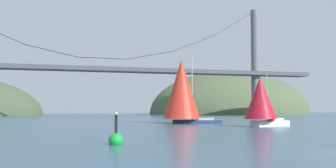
{
  "coord_description": "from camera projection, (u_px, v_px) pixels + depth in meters",
  "views": [
    {
      "loc": [
        -16.45,
        -19.27,
        2.67
      ],
      "look_at": [
        0.0,
        33.37,
        5.93
      ],
      "focal_mm": 43.18,
      "sensor_mm": 36.0,
      "label": 1
    }
  ],
  "objects": [
    {
      "name": "suspension_bridge",
      "position": [
        103.0,
        65.0,
        114.5
      ],
      "size": [
        133.27,
        6.0,
        34.28
      ],
      "color": "slate",
      "rests_on": "ground_plane"
    },
    {
      "name": "sailboat_scarlet_sail",
      "position": [
        182.0,
        90.0,
        69.81
      ],
      "size": [
        10.87,
        8.15,
        11.66
      ],
      "color": "navy",
      "rests_on": "ground_plane"
    },
    {
      "name": "headland_right",
      "position": [
        232.0,
        114.0,
        169.6
      ],
      "size": [
        70.87,
        44.0,
        36.46
      ],
      "primitive_type": "ellipsoid",
      "color": "#4C5B3D",
      "rests_on": "ground_plane"
    },
    {
      "name": "channel_buoy",
      "position": [
        116.0,
        139.0,
        29.47
      ],
      "size": [
        1.1,
        1.1,
        2.64
      ],
      "color": "green",
      "rests_on": "ground_plane"
    },
    {
      "name": "sailboat_crimson_sail",
      "position": [
        261.0,
        100.0,
        57.28
      ],
      "size": [
        7.69,
        5.43,
        7.46
      ],
      "color": "white",
      "rests_on": "ground_plane"
    }
  ]
}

